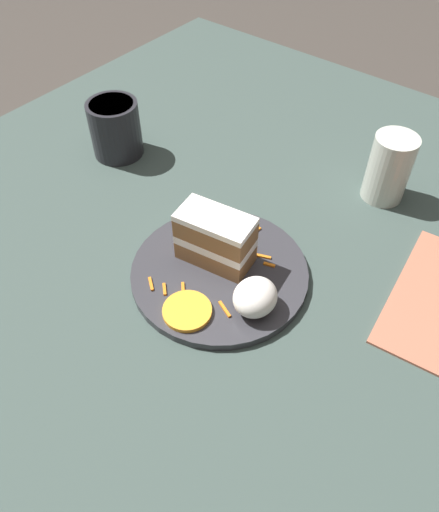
{
  "coord_description": "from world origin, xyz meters",
  "views": [
    {
      "loc": [
        0.32,
        0.3,
        0.57
      ],
      "look_at": [
        -0.04,
        0.02,
        0.07
      ],
      "focal_mm": 35.0,
      "sensor_mm": 36.0,
      "label": 1
    }
  ],
  "objects_px": {
    "cake_slice": "(216,238)",
    "plate": "(220,272)",
    "drinking_glass": "(388,172)",
    "orange_garnish": "(187,311)",
    "coffee_mug": "(115,127)",
    "cream_dollop": "(255,297)"
  },
  "relations": [
    {
      "from": "plate",
      "to": "coffee_mug",
      "type": "relative_size",
      "value": 2.53
    },
    {
      "from": "plate",
      "to": "coffee_mug",
      "type": "xyz_separation_m",
      "value": [
        -0.12,
        -0.32,
        0.05
      ]
    },
    {
      "from": "drinking_glass",
      "to": "cream_dollop",
      "type": "bearing_deg",
      "value": -4.08
    },
    {
      "from": "cream_dollop",
      "to": "coffee_mug",
      "type": "relative_size",
      "value": 0.62
    },
    {
      "from": "drinking_glass",
      "to": "coffee_mug",
      "type": "distance_m",
      "value": 0.46
    },
    {
      "from": "coffee_mug",
      "to": "plate",
      "type": "bearing_deg",
      "value": 70.34
    },
    {
      "from": "cream_dollop",
      "to": "drinking_glass",
      "type": "distance_m",
      "value": 0.33
    },
    {
      "from": "cake_slice",
      "to": "orange_garnish",
      "type": "height_order",
      "value": "cake_slice"
    },
    {
      "from": "plate",
      "to": "cream_dollop",
      "type": "relative_size",
      "value": 4.05
    },
    {
      "from": "orange_garnish",
      "to": "drinking_glass",
      "type": "xyz_separation_m",
      "value": [
        -0.38,
        0.09,
        0.03
      ]
    },
    {
      "from": "orange_garnish",
      "to": "drinking_glass",
      "type": "bearing_deg",
      "value": 167.28
    },
    {
      "from": "plate",
      "to": "cream_dollop",
      "type": "height_order",
      "value": "cream_dollop"
    },
    {
      "from": "drinking_glass",
      "to": "coffee_mug",
      "type": "xyz_separation_m",
      "value": [
        0.19,
        -0.42,
        0.01
      ]
    },
    {
      "from": "cake_slice",
      "to": "plate",
      "type": "bearing_deg",
      "value": -136.4
    },
    {
      "from": "orange_garnish",
      "to": "coffee_mug",
      "type": "relative_size",
      "value": 0.66
    },
    {
      "from": "drinking_glass",
      "to": "coffee_mug",
      "type": "height_order",
      "value": "drinking_glass"
    },
    {
      "from": "cream_dollop",
      "to": "coffee_mug",
      "type": "height_order",
      "value": "coffee_mug"
    },
    {
      "from": "cake_slice",
      "to": "drinking_glass",
      "type": "xyz_separation_m",
      "value": [
        -0.29,
        0.12,
        -0.0
      ]
    },
    {
      "from": "plate",
      "to": "drinking_glass",
      "type": "xyz_separation_m",
      "value": [
        -0.3,
        0.1,
        0.04
      ]
    },
    {
      "from": "cake_slice",
      "to": "cream_dollop",
      "type": "height_order",
      "value": "cake_slice"
    },
    {
      "from": "cake_slice",
      "to": "orange_garnish",
      "type": "distance_m",
      "value": 0.11
    },
    {
      "from": "coffee_mug",
      "to": "drinking_glass",
      "type": "bearing_deg",
      "value": 113.68
    }
  ]
}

